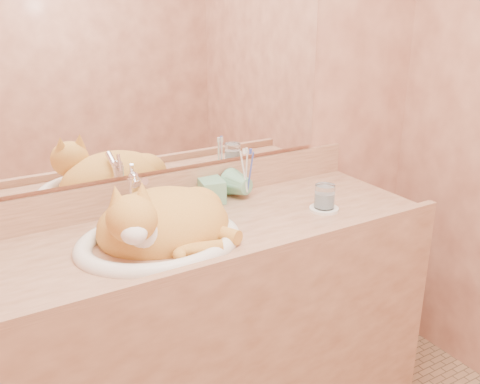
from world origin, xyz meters
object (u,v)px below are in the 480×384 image
vanity_counter (202,341)px  toothbrush_cup (247,188)px  sink_basin (158,219)px  water_glass (325,196)px  cat (161,220)px  soap_dispenser (215,181)px

vanity_counter → toothbrush_cup: 0.57m
vanity_counter → sink_basin: bearing=-172.1°
vanity_counter → water_glass: water_glass is taller
cat → sink_basin: bearing=-133.5°
vanity_counter → soap_dispenser: bearing=46.7°
cat → soap_dispenser: bearing=38.8°
cat → toothbrush_cup: bearing=29.2°
vanity_counter → water_glass: 0.67m
soap_dispenser → toothbrush_cup: 0.14m
soap_dispenser → water_glass: soap_dispenser is taller
soap_dispenser → water_glass: size_ratio=2.28×
vanity_counter → cat: cat is taller
sink_basin → soap_dispenser: 0.34m
toothbrush_cup → cat: bearing=-158.7°
sink_basin → water_glass: bearing=-7.2°
toothbrush_cup → water_glass: size_ratio=1.26×
vanity_counter → soap_dispenser: soap_dispenser is taller
vanity_counter → water_glass: size_ratio=19.06×
sink_basin → cat: (0.01, 0.01, -0.01)m
cat → water_glass: size_ratio=5.02×
vanity_counter → toothbrush_cup: (0.28, 0.15, 0.47)m
water_glass → cat: bearing=174.2°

